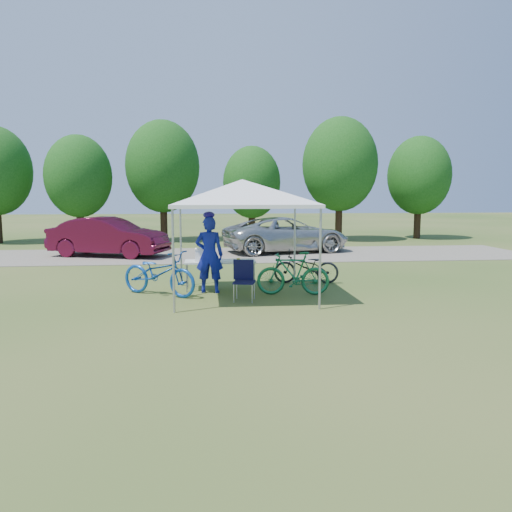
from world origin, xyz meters
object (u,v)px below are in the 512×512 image
at_px(cooler, 204,255).
at_px(folding_chair, 244,277).
at_px(bike_dark, 306,267).
at_px(cyclist, 209,255).
at_px(bike_blue, 159,273).
at_px(bike_green, 293,273).
at_px(sedan, 108,237).
at_px(minivan, 287,234).
at_px(folding_table, 220,262).

bearing_deg(cooler, folding_chair, -56.31).
distance_m(folding_chair, bike_dark, 2.67).
relative_size(cyclist, bike_blue, 0.91).
xyz_separation_m(bike_green, bike_dark, (0.62, 1.48, -0.06)).
relative_size(cyclist, sedan, 0.41).
bearing_deg(cyclist, minivan, -102.47).
distance_m(bike_green, minivan, 8.77).
xyz_separation_m(cooler, sedan, (-3.67, 7.02, -0.12)).
xyz_separation_m(folding_chair, cooler, (-0.91, 1.36, 0.35)).
relative_size(folding_chair, bike_dark, 0.52).
relative_size(minivan, sedan, 1.14).
bearing_deg(bike_blue, sedan, 51.43).
bearing_deg(cooler, bike_dark, 11.93).
bearing_deg(bike_green, folding_chair, -61.61).
bearing_deg(folding_table, bike_dark, 13.96).
xyz_separation_m(folding_table, sedan, (-4.08, 7.02, 0.08)).
relative_size(cooler, bike_dark, 0.25).
bearing_deg(bike_dark, cyclist, -59.47).
distance_m(folding_table, bike_blue, 1.61).
bearing_deg(folding_chair, cooler, 136.47).
bearing_deg(cyclist, folding_chair, 138.33).
bearing_deg(cyclist, bike_green, 175.34).
xyz_separation_m(folding_table, bike_dark, (2.32, 0.58, -0.23)).
bearing_deg(sedan, bike_dark, -116.30).
bearing_deg(bike_blue, folding_table, -33.74).
bearing_deg(minivan, sedan, 82.79).
bearing_deg(bike_blue, folding_chair, -77.55).
bearing_deg(bike_dark, cooler, -68.64).
distance_m(cooler, minivan, 8.47).
height_order(folding_chair, bike_green, bike_green).
bearing_deg(folding_chair, folding_table, 122.84).
xyz_separation_m(cooler, bike_dark, (2.74, 0.58, -0.43)).
xyz_separation_m(cyclist, bike_blue, (-1.19, -0.22, -0.39)).
bearing_deg(minivan, bike_blue, 138.98).
distance_m(folding_table, minivan, 8.31).
bearing_deg(cooler, bike_blue, -148.67).
relative_size(cyclist, bike_dark, 1.07).
relative_size(folding_chair, cooler, 2.08).
bearing_deg(sedan, cooler, -133.54).
bearing_deg(bike_green, folding_table, -110.35).
bearing_deg(sedan, bike_green, -124.99).
height_order(bike_dark, minivan, minivan).
relative_size(folding_chair, minivan, 0.18).
relative_size(bike_dark, sedan, 0.38).
height_order(folding_table, bike_blue, bike_blue).
bearing_deg(sedan, folding_table, -130.97).
xyz_separation_m(cyclist, sedan, (-3.81, 7.44, -0.16)).
xyz_separation_m(cyclist, minivan, (3.22, 8.20, -0.19)).
distance_m(bike_dark, minivan, 7.23).
bearing_deg(bike_blue, minivan, 4.94).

